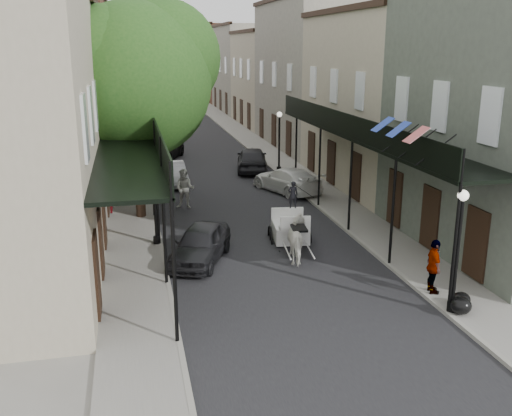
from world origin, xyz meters
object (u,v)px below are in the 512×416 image
lamppost_left (155,197)px  car_left_mid (173,174)px  pedestrian_sidewalk_right (434,267)px  car_right_near (287,180)px  tree_near (143,75)px  carriage (289,214)px  lamppost_right_far (279,141)px  car_left_near (200,244)px  horse (299,239)px  pedestrian_sidewalk_left (142,158)px  car_left_far (160,150)px  car_right_far (252,159)px  pedestrian_walking (185,189)px  tree_far (136,75)px  lamppost_right_near (458,250)px

lamppost_left → car_left_mid: lamppost_left is taller
pedestrian_sidewalk_right → car_right_near: 14.01m
tree_near → carriage: (5.49, -4.36, -5.45)m
lamppost_left → pedestrian_sidewalk_right: (8.30, -6.66, -1.04)m
lamppost_right_far → car_left_near: size_ratio=0.93×
tree_near → horse: 10.29m
lamppost_right_far → pedestrian_sidewalk_left: (-8.30, 1.96, -1.11)m
horse → car_left_far: bearing=-72.6°
pedestrian_sidewalk_right → car_right_far: size_ratio=0.38×
carriage → pedestrian_walking: carriage is taller
horse → car_right_far: 15.73m
car_right_far → tree_far: bearing=-26.1°
car_left_near → horse: bearing=13.3°
lamppost_left → pedestrian_sidewalk_left: (-0.10, 13.96, -1.11)m
car_right_far → pedestrian_walking: bearing=67.8°
tree_far → car_right_near: 14.20m
pedestrian_sidewalk_left → tree_far: bearing=-84.9°
lamppost_right_near → lamppost_left: (-8.20, 8.00, 0.00)m
tree_far → horse: 22.05m
car_left_near → tree_near: bearing=128.0°
tree_far → lamppost_right_near: 27.74m
tree_near → car_left_mid: 8.71m
tree_near → lamppost_right_far: bearing=43.3°
lamppost_right_far → pedestrian_sidewalk_left: 8.60m
tree_near → car_left_mid: tree_near is taller
car_left_mid → lamppost_right_near: bearing=-72.4°
lamppost_right_near → car_right_near: size_ratio=0.80×
car_left_near → car_left_mid: 12.43m
lamppost_right_near → car_left_mid: 19.66m
carriage → car_right_far: 13.25m
car_right_far → car_left_far: bearing=-31.6°
pedestrian_sidewalk_right → car_left_near: (-6.80, 4.66, -0.33)m
lamppost_left → horse: (5.10, -2.64, -1.25)m
carriage → tree_near: bearing=148.4°
pedestrian_sidewalk_right → car_right_far: (-1.60, 19.66, -0.22)m
tree_far → lamppost_right_far: size_ratio=2.32×
tree_near → pedestrian_sidewalk_left: (-0.00, 9.78, -5.55)m
pedestrian_walking → pedestrian_sidewalk_left: 8.82m
car_right_near → car_left_near: bearing=36.5°
lamppost_left → car_left_mid: bearing=81.8°
lamppost_right_far → horse: lamppost_right_far is taller
carriage → pedestrian_sidewalk_left: (-5.49, 14.14, -0.10)m
lamppost_right_near → pedestrian_sidewalk_right: size_ratio=2.09×
lamppost_right_near → horse: size_ratio=1.97×
lamppost_right_near → car_left_far: size_ratio=0.76×
tree_far → lamppost_right_far: tree_far is taller
lamppost_right_far → pedestrian_sidewalk_left: size_ratio=2.28×
tree_near → car_right_near: tree_near is taller
car_left_near → tree_far: bearing=118.1°
carriage → pedestrian_sidewalk_left: 15.17m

